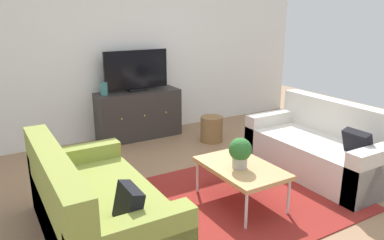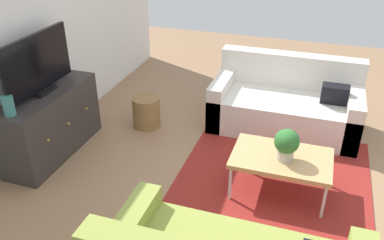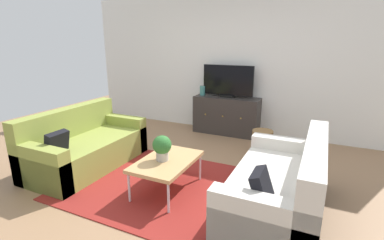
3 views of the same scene
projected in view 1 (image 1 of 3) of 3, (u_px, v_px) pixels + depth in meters
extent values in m
plane|color=#997251|center=(222.00, 195.00, 4.02)|extent=(10.00, 10.00, 0.00)
cube|color=white|center=(129.00, 49.00, 5.75)|extent=(6.40, 0.12, 2.70)
cube|color=maroon|center=(230.00, 201.00, 3.89)|extent=(2.50, 1.90, 0.01)
cube|color=olive|center=(102.00, 215.00, 3.22)|extent=(0.90, 1.75, 0.43)
cube|color=olive|center=(57.00, 204.00, 2.99)|extent=(0.20, 1.75, 0.85)
cube|color=olive|center=(78.00, 174.00, 3.84)|extent=(0.90, 0.18, 0.59)
cube|color=black|center=(128.00, 206.00, 2.70)|extent=(0.17, 0.30, 0.31)
cube|color=silver|center=(318.00, 156.00, 4.53)|extent=(0.90, 1.75, 0.43)
cube|color=silver|center=(339.00, 135.00, 4.64)|extent=(0.20, 1.75, 0.85)
cube|color=silver|center=(274.00, 133.00, 5.16)|extent=(0.90, 0.18, 0.59)
cube|color=silver|center=(378.00, 173.00, 3.86)|extent=(0.90, 0.18, 0.59)
cube|color=black|center=(358.00, 144.00, 3.97)|extent=(0.19, 0.30, 0.32)
cube|color=tan|center=(241.00, 168.00, 3.76)|extent=(0.60, 0.92, 0.04)
cylinder|color=silver|center=(246.00, 211.00, 3.34)|extent=(0.03, 0.03, 0.37)
cylinder|color=silver|center=(289.00, 197.00, 3.59)|extent=(0.03, 0.03, 0.37)
cylinder|color=silver|center=(197.00, 177.00, 4.04)|extent=(0.03, 0.03, 0.37)
cylinder|color=silver|center=(236.00, 167.00, 4.29)|extent=(0.03, 0.03, 0.37)
cylinder|color=#B7B2A8|center=(240.00, 163.00, 3.69)|extent=(0.15, 0.15, 0.11)
sphere|color=#2D6B2D|center=(240.00, 149.00, 3.65)|extent=(0.23, 0.23, 0.23)
cube|color=#332D2B|center=(139.00, 114.00, 5.79)|extent=(1.29, 0.44, 0.74)
sphere|color=#B79338|center=(122.00, 119.00, 5.41)|extent=(0.03, 0.03, 0.03)
sphere|color=#B79338|center=(145.00, 116.00, 5.58)|extent=(0.03, 0.03, 0.03)
sphere|color=#B79338|center=(166.00, 112.00, 5.76)|extent=(0.03, 0.03, 0.03)
cube|color=black|center=(137.00, 90.00, 5.69)|extent=(0.28, 0.16, 0.04)
cube|color=black|center=(136.00, 69.00, 5.61)|extent=(1.00, 0.04, 0.58)
cylinder|color=teal|center=(104.00, 89.00, 5.40)|extent=(0.11, 0.11, 0.19)
cylinder|color=olive|center=(212.00, 129.00, 5.65)|extent=(0.34, 0.34, 0.39)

